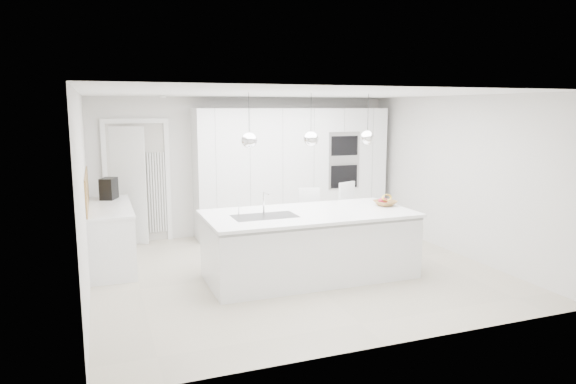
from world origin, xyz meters
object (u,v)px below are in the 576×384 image
object	(u,v)px
bar_stool_right	(350,218)
bar_stool_left	(313,224)
espresso_machine	(109,189)
fruit_bowl	(385,203)
island_base	(310,246)

from	to	relation	value
bar_stool_right	bar_stool_left	bearing A→B (deg)	160.98
espresso_machine	bar_stool_left	bearing A→B (deg)	-0.57
fruit_bowl	espresso_machine	xyz separation A→B (m)	(-3.75, 1.99, 0.13)
fruit_bowl	espresso_machine	size ratio (longest dim) A/B	0.95
fruit_bowl	espresso_machine	bearing A→B (deg)	152.05
espresso_machine	fruit_bowl	bearing A→B (deg)	-6.25
bar_stool_left	island_base	bearing A→B (deg)	-99.42
bar_stool_right	island_base	bearing A→B (deg)	-162.49
bar_stool_left	espresso_machine	bearing A→B (deg)	173.44
espresso_machine	bar_stool_right	size ratio (longest dim) A/B	0.30
island_base	fruit_bowl	bearing A→B (deg)	4.38
fruit_bowl	bar_stool_left	xyz separation A→B (m)	(-0.81, 0.79, -0.41)
bar_stool_left	bar_stool_right	world-z (taller)	bar_stool_right
fruit_bowl	island_base	bearing A→B (deg)	-175.62
island_base	bar_stool_left	distance (m)	0.98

